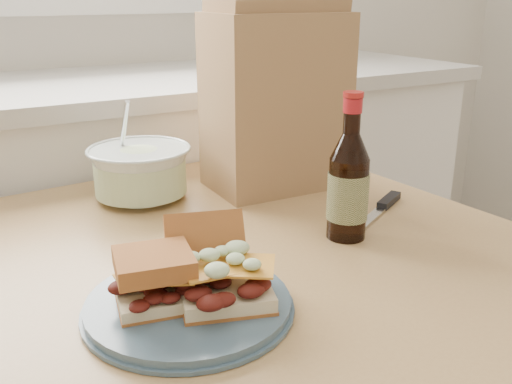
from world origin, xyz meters
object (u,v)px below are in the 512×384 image
beer_bottle (348,185)px  dining_table (240,305)px  coleslaw_bowl (140,174)px  paper_bag (276,102)px  plate (189,305)px

beer_bottle → dining_table: bearing=139.7°
dining_table → coleslaw_bowl: (-0.06, 0.29, 0.16)m
dining_table → beer_bottle: bearing=-24.0°
beer_bottle → paper_bag: paper_bag is taller
dining_table → beer_bottle: beer_bottle is taller
paper_bag → dining_table: bearing=-130.4°
coleslaw_bowl → plate: bearing=-101.8°
dining_table → coleslaw_bowl: size_ratio=4.88×
beer_bottle → paper_bag: (0.04, 0.30, 0.08)m
coleslaw_bowl → beer_bottle: (0.23, -0.35, 0.04)m
dining_table → paper_bag: bearing=43.5°
plate → paper_bag: bearing=46.0°
dining_table → coleslaw_bowl: coleslaw_bowl is taller
dining_table → coleslaw_bowl: bearing=98.1°
dining_table → beer_bottle: 0.27m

